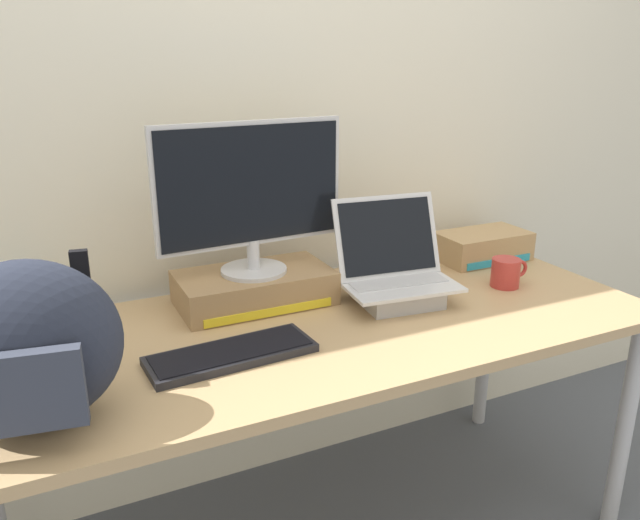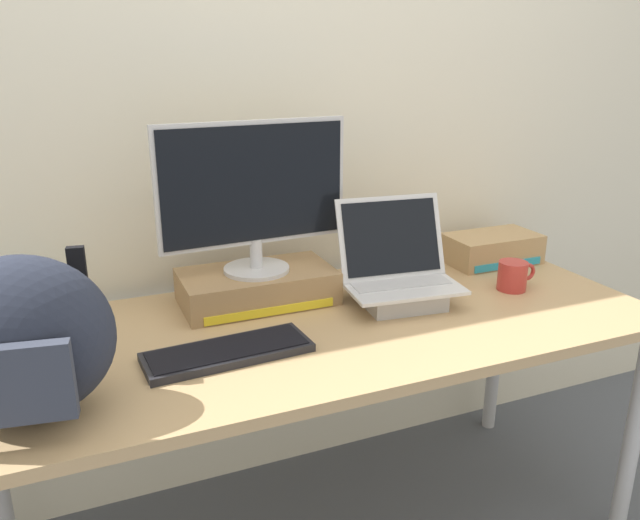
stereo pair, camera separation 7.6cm
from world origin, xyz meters
The scene contains 11 objects.
back_wall centered at (0.00, 0.48, 1.30)m, with size 7.00×0.10×2.60m, color silver.
desk centered at (0.00, 0.00, 0.68)m, with size 1.88×0.77×0.75m.
toner_box_yellow centered at (-0.11, 0.21, 0.79)m, with size 0.44×0.25×0.10m.
desktop_monitor centered at (-0.11, 0.21, 1.07)m, with size 0.55×0.19×0.43m.
open_laptop centered at (0.27, 0.05, 0.81)m, with size 0.35×0.28×0.30m.
external_keyboard centered at (-0.28, -0.10, 0.76)m, with size 0.41×0.17×0.02m.
messenger_backpack centered at (-0.71, -0.20, 0.91)m, with size 0.38×0.30×0.34m.
coffee_mug centered at (0.65, 0.00, 0.79)m, with size 0.13×0.09×0.09m.
cell_phone centered at (-0.69, 0.08, 0.75)m, with size 0.14×0.16×0.01m.
plush_toy centered at (-0.74, 0.30, 0.80)m, with size 0.10×0.10×0.10m.
toner_box_cyan centered at (0.76, 0.25, 0.80)m, with size 0.32×0.18×0.10m.
Camera 1 is at (-0.67, -1.41, 1.44)m, focal length 34.95 mm.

